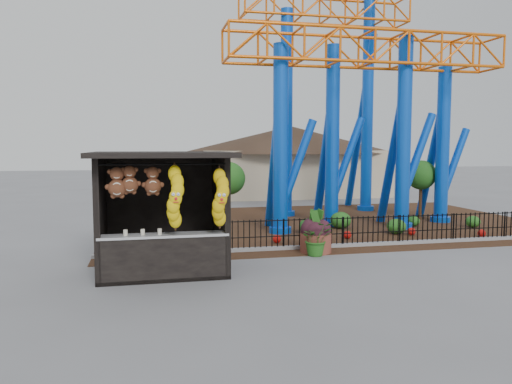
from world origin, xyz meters
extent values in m
plane|color=slate|center=(0.00, 0.00, 0.00)|extent=(120.00, 120.00, 0.00)
cube|color=#331E11|center=(4.00, 8.00, 0.01)|extent=(18.00, 12.00, 0.02)
cube|color=gray|center=(4.00, 3.00, 0.06)|extent=(18.00, 0.18, 0.12)
cube|color=black|center=(-3.00, 1.20, 0.05)|extent=(3.20, 2.60, 0.10)
cube|color=black|center=(-3.00, 2.44, 1.50)|extent=(3.20, 0.12, 3.00)
cube|color=black|center=(-4.54, 1.20, 1.50)|extent=(0.12, 2.60, 3.00)
cube|color=black|center=(-1.46, 1.20, 1.50)|extent=(0.12, 2.60, 3.00)
cube|color=black|center=(-3.00, 0.95, 3.06)|extent=(3.50, 3.40, 0.12)
cube|color=black|center=(-4.53, -0.03, 1.50)|extent=(0.14, 0.14, 3.00)
cube|color=black|center=(-1.47, -0.03, 1.50)|extent=(0.14, 0.14, 3.00)
cube|color=black|center=(-3.00, 0.15, 0.55)|extent=(3.00, 0.50, 1.10)
cube|color=#B7B7BC|center=(-3.00, 0.15, 1.12)|extent=(3.10, 0.55, 0.06)
cylinder|color=black|center=(-3.00, -0.25, 2.85)|extent=(2.90, 0.04, 0.04)
cylinder|color=blue|center=(1.50, 6.00, 3.50)|extent=(0.56, 0.56, 7.00)
cylinder|color=blue|center=(1.50, 6.00, 0.12)|extent=(0.84, 0.84, 0.24)
cylinder|color=blue|center=(4.00, 7.20, 3.65)|extent=(0.56, 0.56, 7.30)
cylinder|color=blue|center=(4.00, 7.20, 0.12)|extent=(0.84, 0.84, 0.24)
cylinder|color=blue|center=(6.50, 6.00, 3.75)|extent=(0.56, 0.56, 7.50)
cylinder|color=blue|center=(6.50, 6.00, 0.12)|extent=(0.84, 0.84, 0.24)
cylinder|color=blue|center=(9.00, 7.20, 3.30)|extent=(0.56, 0.56, 6.60)
cylinder|color=blue|center=(9.00, 7.20, 0.12)|extent=(0.84, 0.84, 0.24)
cylinder|color=blue|center=(3.00, 10.50, 4.75)|extent=(0.56, 0.56, 9.50)
cylinder|color=blue|center=(3.00, 10.50, 0.12)|extent=(0.84, 0.84, 0.24)
cylinder|color=blue|center=(7.50, 11.50, 5.25)|extent=(0.56, 0.56, 10.50)
cylinder|color=blue|center=(7.50, 11.50, 0.12)|extent=(0.84, 0.84, 0.24)
cylinder|color=blue|center=(1.50, 6.90, 2.62)|extent=(0.36, 2.21, 5.85)
cylinder|color=blue|center=(2.20, 6.30, 2.45)|extent=(1.62, 0.32, 3.73)
cylinder|color=blue|center=(4.00, 8.10, 2.74)|extent=(0.36, 2.29, 6.10)
cylinder|color=blue|center=(4.70, 7.50, 2.55)|extent=(1.67, 0.32, 3.88)
cylinder|color=blue|center=(6.50, 6.90, 2.81)|extent=(0.36, 2.34, 6.26)
cylinder|color=blue|center=(7.20, 6.30, 2.62)|extent=(1.71, 0.32, 3.99)
cylinder|color=blue|center=(9.00, 8.10, 2.47)|extent=(0.36, 2.10, 5.53)
cylinder|color=blue|center=(9.70, 7.50, 2.31)|extent=(1.54, 0.32, 3.52)
cylinder|color=brown|center=(1.67, 2.44, 0.30)|extent=(0.98, 0.98, 0.61)
ellipsoid|color=black|center=(1.67, 2.44, 0.93)|extent=(0.70, 0.70, 0.64)
imported|color=#2D5F1C|center=(1.54, 2.03, 0.52)|extent=(0.99, 0.87, 1.03)
ellipsoid|color=#215519|center=(2.49, 5.60, 0.30)|extent=(0.71, 0.71, 0.57)
ellipsoid|color=#215519|center=(5.66, 4.82, 0.30)|extent=(0.71, 0.71, 0.56)
ellipsoid|color=#215519|center=(7.22, 6.34, 0.22)|extent=(0.52, 0.52, 0.41)
ellipsoid|color=#215519|center=(4.11, 6.45, 0.34)|extent=(0.82, 0.82, 0.66)
ellipsoid|color=#215519|center=(9.40, 5.54, 0.25)|extent=(0.58, 0.58, 0.47)
sphere|color=red|center=(0.86, 4.06, 0.16)|extent=(0.28, 0.28, 0.28)
sphere|color=red|center=(3.49, 4.30, 0.16)|extent=(0.28, 0.28, 0.28)
sphere|color=red|center=(6.07, 4.46, 0.16)|extent=(0.28, 0.28, 0.28)
sphere|color=red|center=(8.32, 3.56, 0.16)|extent=(0.28, 0.28, 0.28)
cube|color=#BFAD8C|center=(6.00, 20.00, 1.50)|extent=(12.00, 6.00, 3.00)
cone|color=#332319|center=(6.00, 20.00, 3.90)|extent=(15.00, 15.00, 1.80)
camera|label=1|loc=(-3.38, -11.95, 3.26)|focal=35.00mm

